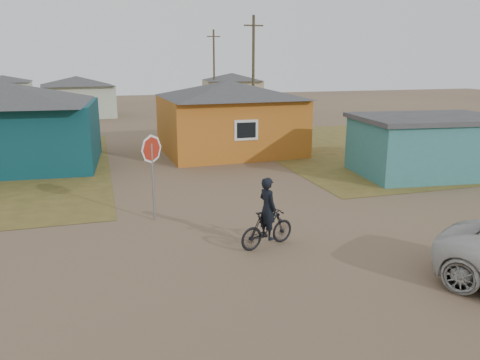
# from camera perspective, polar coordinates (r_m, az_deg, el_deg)

# --- Properties ---
(ground) EXTENTS (120.00, 120.00, 0.00)m
(ground) POSITION_cam_1_polar(r_m,az_deg,el_deg) (12.44, 4.99, -9.05)
(ground) COLOR brown
(grass_ne) EXTENTS (20.00, 18.00, 0.00)m
(grass_ne) POSITION_cam_1_polar(r_m,az_deg,el_deg) (30.25, 20.83, 4.06)
(grass_ne) COLOR brown
(grass_ne) RESTS_ON ground
(house_teal) EXTENTS (8.93, 7.08, 4.00)m
(house_teal) POSITION_cam_1_polar(r_m,az_deg,el_deg) (24.61, -26.61, 6.15)
(house_teal) COLOR #0A3239
(house_teal) RESTS_ON ground
(house_yellow) EXTENTS (7.72, 6.76, 3.90)m
(house_yellow) POSITION_cam_1_polar(r_m,az_deg,el_deg) (25.67, -1.29, 7.82)
(house_yellow) COLOR #B5631B
(house_yellow) RESTS_ON ground
(shed_turquoise) EXTENTS (6.71, 4.93, 2.60)m
(shed_turquoise) POSITION_cam_1_polar(r_m,az_deg,el_deg) (22.25, 21.93, 3.97)
(shed_turquoise) COLOR #377978
(shed_turquoise) RESTS_ON ground
(house_pale_west) EXTENTS (7.04, 6.15, 3.60)m
(house_pale_west) POSITION_cam_1_polar(r_m,az_deg,el_deg) (44.72, -19.17, 9.65)
(house_pale_west) COLOR #ADB89E
(house_pale_west) RESTS_ON ground
(house_beige_east) EXTENTS (6.95, 6.05, 3.60)m
(house_beige_east) POSITION_cam_1_polar(r_m,az_deg,el_deg) (52.65, -0.98, 11.03)
(house_beige_east) COLOR tan
(house_beige_east) RESTS_ON ground
(house_pale_north) EXTENTS (6.28, 5.81, 3.40)m
(house_pale_north) POSITION_cam_1_polar(r_m,az_deg,el_deg) (57.49, -26.85, 9.69)
(house_pale_north) COLOR #ADB89E
(house_pale_north) RESTS_ON ground
(utility_pole_near) EXTENTS (1.40, 0.20, 8.00)m
(utility_pole_near) POSITION_cam_1_polar(r_m,az_deg,el_deg) (34.33, 1.63, 13.04)
(utility_pole_near) COLOR #423927
(utility_pole_near) RESTS_ON ground
(utility_pole_far) EXTENTS (1.40, 0.20, 8.00)m
(utility_pole_far) POSITION_cam_1_polar(r_m,az_deg,el_deg) (50.00, -3.18, 13.45)
(utility_pole_far) COLOR #423927
(utility_pole_far) RESTS_ON ground
(stop_sign) EXTENTS (0.86, 0.33, 2.74)m
(stop_sign) POSITION_cam_1_polar(r_m,az_deg,el_deg) (14.69, -10.69, 2.58)
(stop_sign) COLOR gray
(stop_sign) RESTS_ON ground
(cyclist) EXTENTS (1.79, 0.99, 1.95)m
(cyclist) POSITION_cam_1_polar(r_m,az_deg,el_deg) (12.68, 3.35, -5.12)
(cyclist) COLOR black
(cyclist) RESTS_ON ground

